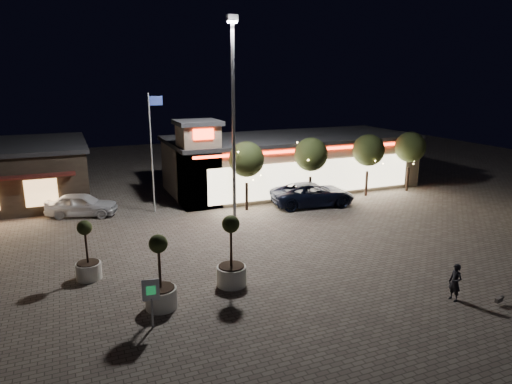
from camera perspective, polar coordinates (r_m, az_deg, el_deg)
name	(u,v)px	position (r m, az deg, el deg)	size (l,w,h in m)	color
ground	(255,284)	(20.89, -0.16, -11.48)	(90.00, 90.00, 0.00)	#6C6257
retail_building	(287,161)	(37.78, 3.89, 3.85)	(20.40, 8.40, 6.10)	gray
floodlight_pole	(233,112)	(27.05, -2.85, 9.94)	(0.60, 0.40, 12.38)	gray
flagpole	(152,143)	(31.11, -12.81, 5.97)	(0.95, 0.10, 8.00)	white
string_tree_a	(246,160)	(30.99, -1.20, 4.08)	(2.42, 2.42, 4.79)	#332319
string_tree_b	(311,155)	(33.14, 6.89, 4.65)	(2.42, 2.42, 4.79)	#332319
string_tree_c	(368,150)	(35.85, 13.88, 5.08)	(2.42, 2.42, 4.79)	#332319
string_tree_d	(410,147)	(38.36, 18.71, 5.33)	(2.42, 2.42, 4.79)	#332319
pickup_truck	(313,194)	(32.95, 7.11, -0.26)	(2.77, 6.01, 1.67)	black
white_sedan	(82,204)	(32.44, -20.96, -1.47)	(1.84, 4.56, 1.56)	silver
pedestrian	(455,282)	(20.93, 23.64, -10.31)	(0.58, 0.38, 1.59)	black
dog	(500,299)	(21.57, 28.19, -11.69)	(0.49, 0.23, 0.26)	#59514C
planter_left	(88,261)	(22.45, -20.28, -8.10)	(1.15, 1.15, 2.82)	silver
planter_mid	(161,286)	(18.98, -11.84, -11.39)	(1.27, 1.27, 3.12)	silver
planter_right	(231,264)	(20.47, -3.10, -8.97)	(1.32, 1.32, 3.26)	silver
valet_sign	(151,294)	(17.52, -12.99, -12.35)	(0.63, 0.15, 1.92)	gray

